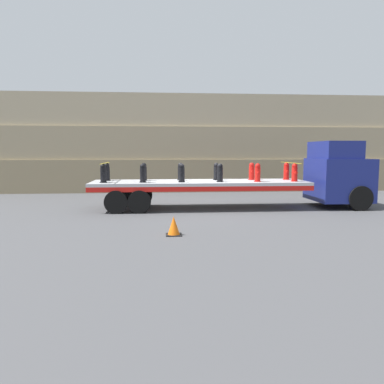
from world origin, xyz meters
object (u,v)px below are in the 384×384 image
Objects in this scene: fire_hydrant_red_near_4 at (258,173)px; fire_hydrant_black_far_1 at (144,172)px; fire_hydrant_black_near_2 at (182,173)px; fire_hydrant_black_near_3 at (220,173)px; fire_hydrant_red_far_5 at (286,171)px; fire_hydrant_black_far_3 at (216,172)px; flatbed_trailer at (183,187)px; traffic_cone at (174,226)px; fire_hydrant_red_near_5 at (295,173)px; fire_hydrant_red_far_4 at (252,172)px; fire_hydrant_black_far_0 at (107,172)px; fire_hydrant_black_far_2 at (180,172)px; fire_hydrant_black_near_1 at (143,173)px; truck_cab at (340,174)px; fire_hydrant_black_near_0 at (103,174)px.

fire_hydrant_black_far_1 is at bearing 167.66° from fire_hydrant_red_near_4.
fire_hydrant_black_far_1 is 1.94m from fire_hydrant_black_near_2.
fire_hydrant_red_far_5 is at bearing 18.16° from fire_hydrant_black_near_3.
fire_hydrant_black_far_3 is (3.24, 0.00, 0.00)m from fire_hydrant_black_far_1.
flatbed_trailer is at bearing -173.66° from fire_hydrant_red_far_5.
fire_hydrant_red_near_5 is at bearing 41.17° from traffic_cone.
fire_hydrant_black_far_1 is 4.97m from fire_hydrant_red_near_4.
fire_hydrant_black_near_3 and fire_hydrant_red_far_4 have the same top height.
fire_hydrant_black_far_0 is at bearing 161.84° from fire_hydrant_black_near_2.
fire_hydrant_black_near_2 is 1.00× the size of fire_hydrant_red_far_4.
fire_hydrant_black_far_2 is at bearing 85.01° from traffic_cone.
fire_hydrant_black_far_0 is 4.97m from fire_hydrant_black_near_3.
fire_hydrant_black_near_1 and fire_hydrant_black_near_3 have the same top height.
fire_hydrant_black_far_2 and fire_hydrant_black_far_3 have the same top height.
truck_cab is 3.75× the size of fire_hydrant_red_near_4.
fire_hydrant_black_far_0 is at bearing 172.52° from fire_hydrant_red_near_5.
fire_hydrant_red_near_5 is 1.06m from fire_hydrant_red_far_5.
fire_hydrant_red_far_5 is (8.10, 1.06, 0.00)m from fire_hydrant_black_near_0.
fire_hydrant_black_far_0 is (0.00, 1.06, 0.00)m from fire_hydrant_black_near_0.
fire_hydrant_black_near_0 is 6.48m from fire_hydrant_red_near_4.
fire_hydrant_black_far_1 is 1.62m from fire_hydrant_black_far_2.
fire_hydrant_black_far_1 reaches higher than traffic_cone.
flatbed_trailer is 11.90× the size of fire_hydrant_black_far_2.
fire_hydrant_black_near_3 and fire_hydrant_red_near_5 have the same top height.
fire_hydrant_black_far_1 is 1.38× the size of traffic_cone.
fire_hydrant_red_near_4 is (4.86, -1.06, 0.00)m from fire_hydrant_black_far_1.
fire_hydrant_red_far_5 is (1.62, 1.06, 0.00)m from fire_hydrant_red_near_4.
fire_hydrant_red_far_5 is at bearing 0.00° from fire_hydrant_black_far_0.
fire_hydrant_red_far_4 is (6.48, 1.06, 0.00)m from fire_hydrant_black_near_0.
flatbed_trailer is at bearing 83.69° from traffic_cone.
fire_hydrant_black_far_0 is 8.16m from fire_hydrant_red_near_5.
fire_hydrant_red_far_5 is 1.38× the size of traffic_cone.
fire_hydrant_black_far_1 and fire_hydrant_black_near_2 have the same top height.
fire_hydrant_red_near_4 is (6.48, 0.00, 0.00)m from fire_hydrant_black_near_0.
fire_hydrant_black_near_0 is at bearing 180.00° from fire_hydrant_black_near_2.
traffic_cone is (-5.36, -5.75, -1.30)m from fire_hydrant_red_far_5.
fire_hydrant_black_far_3 is at bearing 0.00° from fire_hydrant_black_far_0.
fire_hydrant_black_far_0 is 3.41m from fire_hydrant_black_near_2.
truck_cab is 8.77m from fire_hydrant_black_near_1.
fire_hydrant_black_far_1 is 6.00m from traffic_cone.
fire_hydrant_black_far_1 is at bearing 170.69° from fire_hydrant_red_near_5.
fire_hydrant_black_near_3 is (1.62, -1.06, 0.00)m from fire_hydrant_black_far_2.
fire_hydrant_black_near_3 is 1.38× the size of traffic_cone.
fire_hydrant_black_near_0 is at bearing 180.00° from fire_hydrant_red_near_4.
fire_hydrant_black_near_3 is 1.00× the size of fire_hydrant_red_far_4.
fire_hydrant_red_near_4 is 6.14m from traffic_cone.
fire_hydrant_black_far_3 is at bearing 90.00° from fire_hydrant_black_near_3.
fire_hydrant_red_far_4 and fire_hydrant_red_far_5 have the same top height.
fire_hydrant_black_far_1 is (-8.75, 0.53, 0.10)m from truck_cab.
fire_hydrant_black_near_2 is at bearing -161.84° from fire_hydrant_red_far_4.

